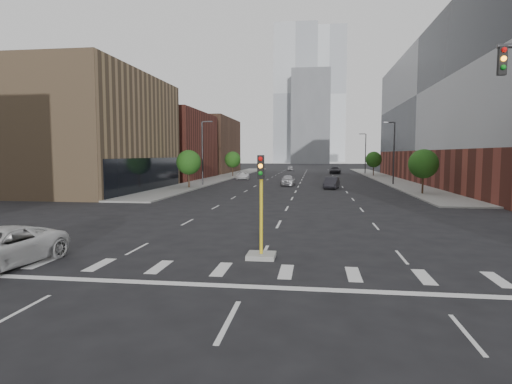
% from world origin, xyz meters
% --- Properties ---
extents(ground, '(400.00, 400.00, 0.00)m').
position_xyz_m(ground, '(0.00, 0.00, 0.00)').
color(ground, black).
rests_on(ground, ground).
extents(sidewalk_left_far, '(5.00, 92.00, 0.15)m').
position_xyz_m(sidewalk_left_far, '(-15.00, 74.00, 0.07)').
color(sidewalk_left_far, gray).
rests_on(sidewalk_left_far, ground).
extents(sidewalk_right_far, '(5.00, 92.00, 0.15)m').
position_xyz_m(sidewalk_right_far, '(15.00, 74.00, 0.07)').
color(sidewalk_right_far, gray).
rests_on(sidewalk_right_far, ground).
extents(building_left_mid, '(20.00, 24.00, 14.00)m').
position_xyz_m(building_left_mid, '(-27.50, 40.00, 7.00)').
color(building_left_mid, '#8E7050').
rests_on(building_left_mid, ground).
extents(building_left_far_a, '(20.00, 22.00, 12.00)m').
position_xyz_m(building_left_far_a, '(-27.50, 66.00, 6.00)').
color(building_left_far_a, brown).
rests_on(building_left_far_a, ground).
extents(building_left_far_b, '(20.00, 24.00, 13.00)m').
position_xyz_m(building_left_far_b, '(-27.50, 92.00, 6.50)').
color(building_left_far_b, brown).
rests_on(building_left_far_b, ground).
extents(building_right_main, '(24.00, 70.00, 22.00)m').
position_xyz_m(building_right_main, '(29.50, 60.00, 11.00)').
color(building_right_main, brown).
rests_on(building_right_main, ground).
extents(tower_left, '(22.00, 22.00, 70.00)m').
position_xyz_m(tower_left, '(-8.00, 220.00, 35.00)').
color(tower_left, '#B2B7BC').
rests_on(tower_left, ground).
extents(tower_right, '(20.00, 20.00, 80.00)m').
position_xyz_m(tower_right, '(10.00, 260.00, 40.00)').
color(tower_right, '#B2B7BC').
rests_on(tower_right, ground).
extents(tower_mid, '(18.00, 18.00, 44.00)m').
position_xyz_m(tower_mid, '(0.00, 200.00, 22.00)').
color(tower_mid, slate).
rests_on(tower_mid, ground).
extents(median_traffic_signal, '(1.20, 1.20, 4.40)m').
position_xyz_m(median_traffic_signal, '(0.00, 8.97, 0.97)').
color(median_traffic_signal, '#999993').
rests_on(median_traffic_signal, ground).
extents(streetlight_right_a, '(1.60, 0.22, 9.07)m').
position_xyz_m(streetlight_right_a, '(13.41, 55.00, 5.01)').
color(streetlight_right_a, '#2D2D30').
rests_on(streetlight_right_a, ground).
extents(streetlight_right_b, '(1.60, 0.22, 9.07)m').
position_xyz_m(streetlight_right_b, '(13.41, 90.00, 5.01)').
color(streetlight_right_b, '#2D2D30').
rests_on(streetlight_right_b, ground).
extents(streetlight_left, '(1.60, 0.22, 9.07)m').
position_xyz_m(streetlight_left, '(-13.41, 50.00, 5.01)').
color(streetlight_left, '#2D2D30').
rests_on(streetlight_left, ground).
extents(tree_left_near, '(3.20, 3.20, 4.85)m').
position_xyz_m(tree_left_near, '(-14.00, 45.00, 3.39)').
color(tree_left_near, '#382619').
rests_on(tree_left_near, ground).
extents(tree_left_far, '(3.20, 3.20, 4.85)m').
position_xyz_m(tree_left_far, '(-14.00, 75.00, 3.39)').
color(tree_left_far, '#382619').
rests_on(tree_left_far, ground).
extents(tree_right_near, '(3.20, 3.20, 4.85)m').
position_xyz_m(tree_right_near, '(14.00, 40.00, 3.39)').
color(tree_right_near, '#382619').
rests_on(tree_right_near, ground).
extents(tree_right_far, '(3.20, 3.20, 4.85)m').
position_xyz_m(tree_right_far, '(14.00, 80.00, 3.39)').
color(tree_right_far, '#382619').
rests_on(tree_right_far, ground).
extents(car_near_left, '(1.99, 4.62, 1.55)m').
position_xyz_m(car_near_left, '(-1.50, 51.78, 0.78)').
color(car_near_left, '#A8A7AC').
rests_on(car_near_left, ground).
extents(car_mid_right, '(2.34, 4.79, 1.51)m').
position_xyz_m(car_mid_right, '(4.41, 47.05, 0.76)').
color(car_mid_right, black).
rests_on(car_mid_right, ground).
extents(car_far_left, '(2.80, 5.06, 1.34)m').
position_xyz_m(car_far_left, '(-10.50, 66.20, 0.67)').
color(car_far_left, white).
rests_on(car_far_left, ground).
extents(car_deep_right, '(2.95, 5.91, 1.65)m').
position_xyz_m(car_deep_right, '(6.89, 90.52, 0.82)').
color(car_deep_right, black).
rests_on(car_deep_right, ground).
extents(car_distant, '(1.73, 4.03, 1.36)m').
position_xyz_m(car_distant, '(-4.34, 107.80, 0.68)').
color(car_distant, '#A6A5AA').
rests_on(car_distant, ground).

